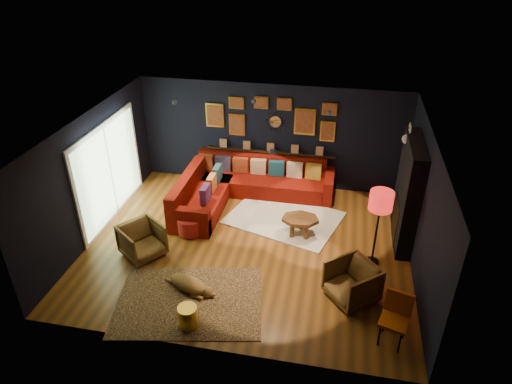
% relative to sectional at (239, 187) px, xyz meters
% --- Properties ---
extents(floor, '(6.50, 6.50, 0.00)m').
position_rel_sectional_xyz_m(floor, '(0.61, -1.81, -0.32)').
color(floor, '#97581D').
rests_on(floor, ground).
extents(room_walls, '(6.50, 6.50, 6.50)m').
position_rel_sectional_xyz_m(room_walls, '(0.61, -1.81, 1.27)').
color(room_walls, black).
rests_on(room_walls, ground).
extents(sectional, '(3.41, 2.69, 0.86)m').
position_rel_sectional_xyz_m(sectional, '(0.00, 0.00, 0.00)').
color(sectional, maroon).
rests_on(sectional, ground).
extents(ledge, '(3.20, 0.12, 0.04)m').
position_rel_sectional_xyz_m(ledge, '(0.61, 0.87, 0.60)').
color(ledge, black).
rests_on(ledge, room_walls).
extents(gallery_wall, '(3.15, 0.04, 1.02)m').
position_rel_sectional_xyz_m(gallery_wall, '(0.60, 0.91, 1.48)').
color(gallery_wall, yellow).
rests_on(gallery_wall, room_walls).
extents(sunburst_mirror, '(0.47, 0.16, 0.47)m').
position_rel_sectional_xyz_m(sunburst_mirror, '(0.71, 0.91, 1.38)').
color(sunburst_mirror, silver).
rests_on(sunburst_mirror, room_walls).
extents(fireplace, '(0.31, 1.60, 2.20)m').
position_rel_sectional_xyz_m(fireplace, '(3.71, -0.91, 0.70)').
color(fireplace, black).
rests_on(fireplace, ground).
extents(deer_head, '(0.50, 0.28, 0.45)m').
position_rel_sectional_xyz_m(deer_head, '(3.75, -0.41, 1.73)').
color(deer_head, white).
rests_on(deer_head, fireplace).
extents(sliding_door, '(0.06, 2.80, 2.20)m').
position_rel_sectional_xyz_m(sliding_door, '(-2.60, -1.21, 0.78)').
color(sliding_door, white).
rests_on(sliding_door, ground).
extents(ceiling_spots, '(3.30, 2.50, 0.06)m').
position_rel_sectional_xyz_m(ceiling_spots, '(0.61, -1.01, 2.24)').
color(ceiling_spots, black).
rests_on(ceiling_spots, room_walls).
extents(shag_rug, '(2.78, 2.35, 0.03)m').
position_rel_sectional_xyz_m(shag_rug, '(1.20, -0.65, -0.31)').
color(shag_rug, white).
rests_on(shag_rug, ground).
extents(leopard_rug, '(2.82, 2.25, 0.01)m').
position_rel_sectional_xyz_m(leopard_rug, '(-0.06, -3.61, -0.32)').
color(leopard_rug, tan).
rests_on(leopard_rug, ground).
extents(coffee_table, '(0.86, 0.67, 0.40)m').
position_rel_sectional_xyz_m(coffee_table, '(1.61, -1.21, 0.03)').
color(coffee_table, brown).
rests_on(coffee_table, shag_rug).
extents(pouf, '(0.56, 0.56, 0.37)m').
position_rel_sectional_xyz_m(pouf, '(-0.69, -1.61, -0.11)').
color(pouf, maroon).
rests_on(pouf, shag_rug).
extents(armchair_left, '(1.00, 1.01, 0.77)m').
position_rel_sectional_xyz_m(armchair_left, '(-1.37, -2.52, 0.06)').
color(armchair_left, '#BF853A').
rests_on(armchair_left, ground).
extents(armchair_right, '(1.04, 1.04, 0.79)m').
position_rel_sectional_xyz_m(armchair_right, '(2.72, -2.96, 0.07)').
color(armchair_right, '#BF853A').
rests_on(armchair_right, ground).
extents(gold_stool, '(0.32, 0.32, 0.40)m').
position_rel_sectional_xyz_m(gold_stool, '(0.11, -4.16, -0.12)').
color(gold_stool, yellow).
rests_on(gold_stool, ground).
extents(orange_chair, '(0.52, 0.52, 0.89)m').
position_rel_sectional_xyz_m(orange_chair, '(3.39, -3.77, 0.20)').
color(orange_chair, black).
rests_on(orange_chair, ground).
extents(floor_lamp, '(0.44, 0.44, 1.59)m').
position_rel_sectional_xyz_m(floor_lamp, '(3.11, -1.86, 1.02)').
color(floor_lamp, black).
rests_on(floor_lamp, ground).
extents(dog, '(1.19, 0.86, 0.34)m').
position_rel_sectional_xyz_m(dog, '(-0.17, -3.32, -0.14)').
color(dog, '#A37C3A').
rests_on(dog, leopard_rug).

